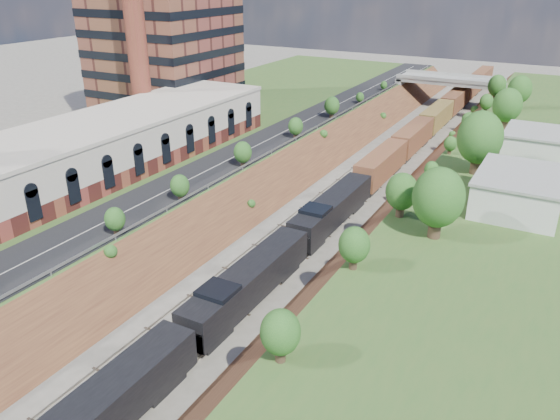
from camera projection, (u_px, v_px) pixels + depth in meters
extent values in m
cube|color=#365D26|center=(176.00, 143.00, 95.62)|extent=(44.00, 180.00, 5.00)
cube|color=brown|center=(286.00, 178.00, 86.95)|extent=(10.00, 180.00, 10.00)
cube|color=brown|center=(423.00, 204.00, 77.28)|extent=(10.00, 180.00, 10.00)
cube|color=gray|center=(335.00, 186.00, 83.22)|extent=(1.58, 180.00, 0.18)
cube|color=gray|center=(367.00, 193.00, 80.94)|extent=(1.58, 180.00, 0.18)
cube|color=black|center=(262.00, 143.00, 86.89)|extent=(8.00, 180.00, 0.10)
cube|color=#99999E|center=(284.00, 144.00, 84.89)|extent=(0.06, 171.00, 0.30)
cube|color=maroon|center=(101.00, 164.00, 74.32)|extent=(14.00, 62.00, 2.20)
cube|color=beige|center=(97.00, 141.00, 73.01)|extent=(14.00, 62.00, 4.30)
cube|color=beige|center=(95.00, 124.00, 72.03)|extent=(14.30, 62.30, 0.50)
cylinder|color=maroon|center=(133.00, 8.00, 84.63)|extent=(3.20, 3.20, 40.00)
cube|color=gray|center=(402.00, 89.00, 135.64)|extent=(1.50, 8.00, 6.20)
cube|color=gray|center=(499.00, 99.00, 125.53)|extent=(1.50, 8.00, 6.20)
cube|color=gray|center=(450.00, 81.00, 129.33)|extent=(24.00, 8.00, 1.00)
cube|color=gray|center=(447.00, 80.00, 125.80)|extent=(24.00, 0.30, 0.80)
cube|color=gray|center=(455.00, 75.00, 132.22)|extent=(24.00, 0.30, 0.80)
cube|color=silver|center=(519.00, 192.00, 62.54)|extent=(9.00, 12.00, 4.00)
cube|color=silver|center=(534.00, 144.00, 80.48)|extent=(8.00, 10.00, 3.60)
cylinder|color=#473323|center=(435.00, 226.00, 56.05)|extent=(1.30, 1.30, 2.62)
ellipsoid|color=#1F531D|center=(438.00, 197.00, 54.78)|extent=(5.25, 5.25, 6.30)
cylinder|color=#473323|center=(85.00, 248.00, 52.96)|extent=(0.66, 0.66, 1.22)
ellipsoid|color=#1F531D|center=(83.00, 235.00, 52.36)|extent=(2.45, 2.45, 2.94)
cube|color=black|center=(91.00, 419.00, 37.01)|extent=(3.22, 19.31, 3.21)
cube|color=black|center=(249.00, 281.00, 53.30)|extent=(3.22, 19.31, 3.21)
cube|color=black|center=(333.00, 208.00, 69.59)|extent=(3.22, 19.31, 3.21)
cube|color=brown|center=(447.00, 107.00, 119.13)|extent=(3.22, 102.56, 3.86)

